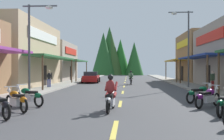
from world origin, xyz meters
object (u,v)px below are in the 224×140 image
Objects in this scene: motorcycle_parked_left_3 at (16,100)px; rider_cruising_lead at (111,96)px; rider_cruising_trailing at (131,79)px; motorcycle_parked_right_4 at (208,97)px; streetlamp_left at (35,36)px; streetlamp_right at (185,39)px; pedestrian_waiting at (49,78)px; pedestrian_by_shop at (213,79)px; parked_car_curbside at (91,77)px; motorcycle_parked_right_5 at (200,94)px; motorcycle_parked_left_4 at (29,96)px.

rider_cruising_lead is (4.00, 0.22, 0.17)m from motorcycle_parked_left_3.
rider_cruising_trailing is at bearing 1.24° from rider_cruising_lead.
streetlamp_left is at bearing 115.70° from motorcycle_parked_right_4.
pedestrian_waiting is (-12.25, -0.67, -3.52)m from streetlamp_right.
streetlamp_right reaches higher than streetlamp_left.
pedestrian_by_shop is 0.37× the size of parked_car_curbside.
rider_cruising_lead is (-5.85, -12.84, -3.82)m from streetlamp_right.
rider_cruising_trailing is at bearing -126.78° from parked_car_curbside.
motorcycle_parked_right_5 is 0.95× the size of motorcycle_parked_left_4.
motorcycle_parked_right_4 is 8.58m from motorcycle_parked_left_3.
motorcycle_parked_right_4 is 0.99× the size of pedestrian_waiting.
rider_cruising_trailing is (-3.38, 16.73, 0.17)m from motorcycle_parked_right_4.
pedestrian_by_shop is (6.39, -7.93, 0.28)m from rider_cruising_trailing.
motorcycle_parked_left_4 is (-0.06, 1.52, 0.00)m from motorcycle_parked_left_3.
streetlamp_right is 3.67× the size of motorcycle_parked_left_4.
rider_cruising_lead is at bearing 16.86° from pedestrian_waiting.
streetlamp_left is at bearing 153.13° from rider_cruising_trailing.
motorcycle_parked_left_4 is 11.14m from pedestrian_waiting.
pedestrian_by_shop is 16.02m from parked_car_curbside.
motorcycle_parked_right_4 is 0.76× the size of rider_cruising_trailing.
rider_cruising_lead is at bearing -44.75° from streetlamp_left.
pedestrian_waiting is at bearing 92.07° from motorcycle_parked_right_4.
streetlamp_left is at bearing -0.73° from pedestrian_waiting.
motorcycle_parked_right_4 is 8.49m from motorcycle_parked_left_4.
streetlamp_left is 10.80m from motorcycle_parked_right_4.
motorcycle_parked_left_3 is at bearing 0.09° from pedestrian_waiting.
motorcycle_parked_right_4 is 0.86× the size of motorcycle_parked_left_4.
streetlamp_left is 7.75m from pedestrian_waiting.
motorcycle_parked_left_3 is (-8.53, -3.26, 0.00)m from motorcycle_parked_right_5.
rider_cruising_trailing is (5.11, 16.80, 0.17)m from motorcycle_parked_left_4.
streetlamp_right is 4.72m from pedestrian_by_shop.
pedestrian_by_shop is at bearing -59.27° from streetlamp_right.
parked_car_curbside is (-8.32, 20.13, 0.20)m from motorcycle_parked_right_4.
motorcycle_parked_right_5 is 1.11× the size of motorcycle_parked_left_3.
streetlamp_left reaches higher than motorcycle_parked_left_4.
pedestrian_waiting is at bearing -176.88° from streetlamp_right.
rider_cruising_trailing is at bearing -76.78° from motorcycle_parked_left_4.
motorcycle_parked_right_4 is at bearing 119.32° from pedestrian_by_shop.
rider_cruising_trailing is (-4.80, 5.25, -3.82)m from streetlamp_right.
streetlamp_left is 0.84× the size of streetlamp_right.
streetlamp_right reaches higher than rider_cruising_lead.
rider_cruising_trailing is (6.18, 13.00, -3.19)m from streetlamp_left.
rider_cruising_lead and rider_cruising_trailing have the same top height.
rider_cruising_trailing is (1.05, 18.09, 0.00)m from rider_cruising_lead.
motorcycle_parked_left_3 is 1.01× the size of pedestrian_by_shop.
streetlamp_right is 4.27× the size of motorcycle_parked_right_4.
parked_car_curbside is at bearing 154.00° from pedestrian_waiting.
pedestrian_waiting is at bearing -47.70° from motorcycle_parked_left_4.
motorcycle_parked_left_3 is (-9.84, -13.06, -3.99)m from streetlamp_right.
streetlamp_left is at bearing 132.97° from motorcycle_parked_right_5.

